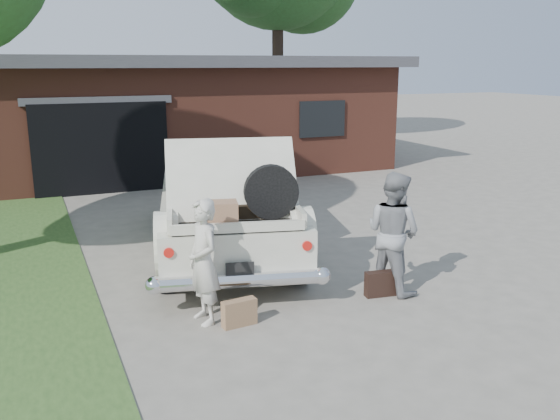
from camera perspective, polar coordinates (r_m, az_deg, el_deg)
name	(u,v)px	position (r m, az deg, el deg)	size (l,w,h in m)	color
ground	(298,298)	(8.16, 1.70, -8.46)	(90.00, 90.00, 0.00)	gray
house	(169,111)	(18.82, -10.68, 9.33)	(12.80, 7.80, 3.30)	brown
sedan	(224,204)	(10.04, -5.41, 0.60)	(3.37, 5.83, 2.09)	silver
woman_left	(204,262)	(7.24, -7.37, -4.97)	(0.57, 0.37, 1.55)	beige
woman_right	(393,232)	(8.30, 10.82, -2.13)	(0.82, 0.64, 1.69)	gray
suitcase_left	(239,313)	(7.31, -3.94, -9.85)	(0.43, 0.14, 0.33)	#976F4D
suitcase_right	(381,284)	(8.29, 9.72, -7.00)	(0.45, 0.14, 0.35)	black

